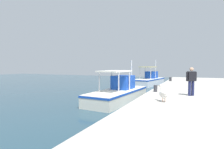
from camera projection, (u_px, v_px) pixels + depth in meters
fishing_boat_second at (119, 92)px, 12.84m from camera, size 6.55×2.57×3.00m
fishing_boat_third at (150, 80)px, 23.34m from camera, size 6.33×3.06×3.37m
pelican at (164, 93)px, 8.57m from camera, size 0.89×0.74×0.82m
fisherman_standing at (191, 80)px, 10.27m from camera, size 0.44×0.57×1.65m
mooring_bollard_nearest at (155, 88)px, 11.88m from camera, size 0.25×0.25×0.45m
mooring_bollard_second at (170, 79)px, 20.28m from camera, size 0.27×0.27×0.43m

